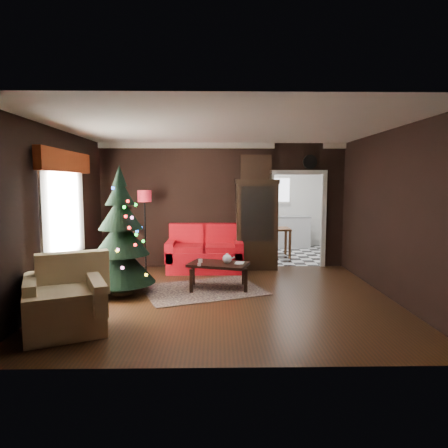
{
  "coord_description": "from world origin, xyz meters",
  "views": [
    {
      "loc": [
        -0.13,
        -6.43,
        1.92
      ],
      "look_at": [
        0.0,
        0.9,
        1.15
      ],
      "focal_mm": 31.67,
      "sensor_mm": 36.0,
      "label": 1
    }
  ],
  "objects_px": {
    "coffee_table": "(218,276)",
    "curio_cabinet": "(257,226)",
    "christmas_tree": "(121,234)",
    "armchair": "(64,296)",
    "loveseat": "(205,248)",
    "kitchen_table": "(276,242)",
    "floor_lamp": "(145,233)",
    "teapot": "(227,259)",
    "wall_clock": "(310,162)"
  },
  "relations": [
    {
      "from": "coffee_table",
      "to": "curio_cabinet",
      "type": "bearing_deg",
      "value": 63.11
    },
    {
      "from": "curio_cabinet",
      "to": "christmas_tree",
      "type": "bearing_deg",
      "value": -142.3
    },
    {
      "from": "christmas_tree",
      "to": "armchair",
      "type": "bearing_deg",
      "value": -100.69
    },
    {
      "from": "christmas_tree",
      "to": "coffee_table",
      "type": "distance_m",
      "value": 1.88
    },
    {
      "from": "loveseat",
      "to": "kitchen_table",
      "type": "xyz_separation_m",
      "value": [
        1.8,
        1.65,
        -0.12
      ]
    },
    {
      "from": "loveseat",
      "to": "floor_lamp",
      "type": "bearing_deg",
      "value": 179.63
    },
    {
      "from": "floor_lamp",
      "to": "teapot",
      "type": "height_order",
      "value": "floor_lamp"
    },
    {
      "from": "floor_lamp",
      "to": "teapot",
      "type": "bearing_deg",
      "value": -41.33
    },
    {
      "from": "wall_clock",
      "to": "kitchen_table",
      "type": "distance_m",
      "value": 2.43
    },
    {
      "from": "armchair",
      "to": "kitchen_table",
      "type": "bearing_deg",
      "value": 31.66
    },
    {
      "from": "teapot",
      "to": "wall_clock",
      "type": "distance_m",
      "value": 3.25
    },
    {
      "from": "teapot",
      "to": "wall_clock",
      "type": "height_order",
      "value": "wall_clock"
    },
    {
      "from": "curio_cabinet",
      "to": "kitchen_table",
      "type": "distance_m",
      "value": 1.67
    },
    {
      "from": "wall_clock",
      "to": "kitchen_table",
      "type": "xyz_separation_m",
      "value": [
        -0.55,
        1.25,
        -2.0
      ]
    },
    {
      "from": "loveseat",
      "to": "kitchen_table",
      "type": "height_order",
      "value": "loveseat"
    },
    {
      "from": "christmas_tree",
      "to": "coffee_table",
      "type": "bearing_deg",
      "value": 9.01
    },
    {
      "from": "floor_lamp",
      "to": "teapot",
      "type": "xyz_separation_m",
      "value": [
        1.73,
        -1.52,
        -0.26
      ]
    },
    {
      "from": "curio_cabinet",
      "to": "teapot",
      "type": "xyz_separation_m",
      "value": [
        -0.7,
        -1.74,
        -0.38
      ]
    },
    {
      "from": "coffee_table",
      "to": "kitchen_table",
      "type": "height_order",
      "value": "kitchen_table"
    },
    {
      "from": "floor_lamp",
      "to": "armchair",
      "type": "relative_size",
      "value": 1.81
    },
    {
      "from": "wall_clock",
      "to": "coffee_table",
      "type": "bearing_deg",
      "value": -137.73
    },
    {
      "from": "christmas_tree",
      "to": "armchair",
      "type": "distance_m",
      "value": 1.88
    },
    {
      "from": "floor_lamp",
      "to": "armchair",
      "type": "xyz_separation_m",
      "value": [
        -0.43,
        -3.5,
        -0.37
      ]
    },
    {
      "from": "coffee_table",
      "to": "teapot",
      "type": "distance_m",
      "value": 0.36
    },
    {
      "from": "christmas_tree",
      "to": "curio_cabinet",
      "type": "bearing_deg",
      "value": 37.7
    },
    {
      "from": "floor_lamp",
      "to": "christmas_tree",
      "type": "distance_m",
      "value": 1.76
    },
    {
      "from": "coffee_table",
      "to": "teapot",
      "type": "relative_size",
      "value": 5.42
    },
    {
      "from": "kitchen_table",
      "to": "christmas_tree",
      "type": "bearing_deg",
      "value": -133.21
    },
    {
      "from": "teapot",
      "to": "wall_clock",
      "type": "bearing_deg",
      "value": 45.21
    },
    {
      "from": "teapot",
      "to": "kitchen_table",
      "type": "xyz_separation_m",
      "value": [
        1.35,
        3.17,
        -0.19
      ]
    },
    {
      "from": "coffee_table",
      "to": "kitchen_table",
      "type": "bearing_deg",
      "value": 64.22
    },
    {
      "from": "christmas_tree",
      "to": "kitchen_table",
      "type": "distance_m",
      "value": 4.69
    },
    {
      "from": "teapot",
      "to": "coffee_table",
      "type": "bearing_deg",
      "value": 163.69
    },
    {
      "from": "loveseat",
      "to": "christmas_tree",
      "type": "height_order",
      "value": "christmas_tree"
    },
    {
      "from": "christmas_tree",
      "to": "teapot",
      "type": "bearing_deg",
      "value": 6.85
    },
    {
      "from": "loveseat",
      "to": "wall_clock",
      "type": "distance_m",
      "value": 3.04
    },
    {
      "from": "armchair",
      "to": "floor_lamp",
      "type": "bearing_deg",
      "value": 59.05
    },
    {
      "from": "teapot",
      "to": "christmas_tree",
      "type": "bearing_deg",
      "value": -173.15
    },
    {
      "from": "teapot",
      "to": "loveseat",
      "type": "bearing_deg",
      "value": 106.48
    },
    {
      "from": "curio_cabinet",
      "to": "teapot",
      "type": "relative_size",
      "value": 9.99
    },
    {
      "from": "christmas_tree",
      "to": "coffee_table",
      "type": "xyz_separation_m",
      "value": [
        1.67,
        0.27,
        -0.81
      ]
    },
    {
      "from": "curio_cabinet",
      "to": "christmas_tree",
      "type": "height_order",
      "value": "christmas_tree"
    },
    {
      "from": "coffee_table",
      "to": "wall_clock",
      "type": "height_order",
      "value": "wall_clock"
    },
    {
      "from": "christmas_tree",
      "to": "teapot",
      "type": "relative_size",
      "value": 11.49
    },
    {
      "from": "floor_lamp",
      "to": "wall_clock",
      "type": "relative_size",
      "value": 5.79
    },
    {
      "from": "teapot",
      "to": "wall_clock",
      "type": "xyz_separation_m",
      "value": [
        1.9,
        1.92,
        1.81
      ]
    },
    {
      "from": "christmas_tree",
      "to": "wall_clock",
      "type": "bearing_deg",
      "value": 29.79
    },
    {
      "from": "wall_clock",
      "to": "loveseat",
      "type": "bearing_deg",
      "value": -170.34
    },
    {
      "from": "christmas_tree",
      "to": "coffee_table",
      "type": "relative_size",
      "value": 2.12
    },
    {
      "from": "floor_lamp",
      "to": "wall_clock",
      "type": "distance_m",
      "value": 3.97
    }
  ]
}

